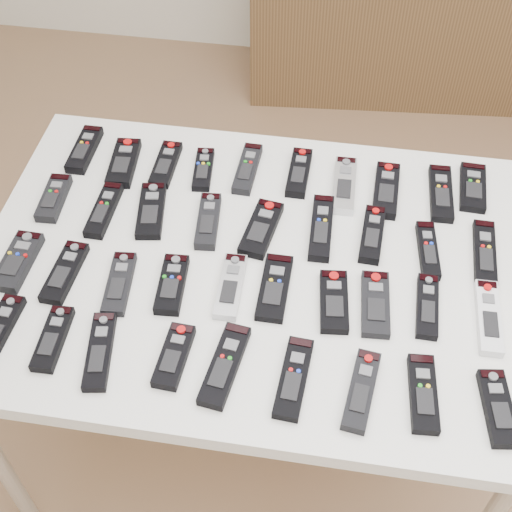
# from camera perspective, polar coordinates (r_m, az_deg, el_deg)

# --- Properties ---
(ground) EXTENTS (4.00, 4.00, 0.00)m
(ground) POSITION_cam_1_polar(r_m,az_deg,el_deg) (2.26, 3.30, -12.79)
(ground) COLOR #9B754F
(ground) RESTS_ON ground
(table) EXTENTS (1.25, 0.88, 0.78)m
(table) POSITION_cam_1_polar(r_m,az_deg,el_deg) (1.64, -0.00, -1.79)
(table) COLOR white
(table) RESTS_ON ground
(sideboard) EXTENTS (1.49, 0.50, 0.73)m
(sideboard) POSITION_cam_1_polar(r_m,az_deg,el_deg) (3.30, 13.23, 18.15)
(sideboard) COLOR #48321C
(sideboard) RESTS_ON ground
(remote_0) EXTENTS (0.05, 0.17, 0.02)m
(remote_0) POSITION_cam_1_polar(r_m,az_deg,el_deg) (1.90, -13.56, 8.28)
(remote_0) COLOR black
(remote_0) RESTS_ON table
(remote_1) EXTENTS (0.08, 0.17, 0.02)m
(remote_1) POSITION_cam_1_polar(r_m,az_deg,el_deg) (1.84, -10.54, 7.34)
(remote_1) COLOR black
(remote_1) RESTS_ON table
(remote_2) EXTENTS (0.05, 0.16, 0.02)m
(remote_2) POSITION_cam_1_polar(r_m,az_deg,el_deg) (1.82, -7.23, 7.29)
(remote_2) COLOR black
(remote_2) RESTS_ON table
(remote_3) EXTENTS (0.06, 0.15, 0.02)m
(remote_3) POSITION_cam_1_polar(r_m,az_deg,el_deg) (1.80, -4.24, 6.92)
(remote_3) COLOR black
(remote_3) RESTS_ON table
(remote_4) EXTENTS (0.05, 0.17, 0.02)m
(remote_4) POSITION_cam_1_polar(r_m,az_deg,el_deg) (1.79, -0.69, 6.99)
(remote_4) COLOR black
(remote_4) RESTS_ON table
(remote_5) EXTENTS (0.05, 0.16, 0.02)m
(remote_5) POSITION_cam_1_polar(r_m,az_deg,el_deg) (1.78, 3.46, 6.67)
(remote_5) COLOR black
(remote_5) RESTS_ON table
(remote_6) EXTENTS (0.06, 0.19, 0.02)m
(remote_6) POSITION_cam_1_polar(r_m,az_deg,el_deg) (1.76, 7.06, 5.63)
(remote_6) COLOR #B7B7BC
(remote_6) RESTS_ON table
(remote_7) EXTENTS (0.06, 0.18, 0.02)m
(remote_7) POSITION_cam_1_polar(r_m,az_deg,el_deg) (1.76, 10.37, 5.20)
(remote_7) COLOR black
(remote_7) RESTS_ON table
(remote_8) EXTENTS (0.06, 0.19, 0.02)m
(remote_8) POSITION_cam_1_polar(r_m,az_deg,el_deg) (1.79, 14.58, 4.87)
(remote_8) COLOR black
(remote_8) RESTS_ON table
(remote_9) EXTENTS (0.07, 0.16, 0.02)m
(remote_9) POSITION_cam_1_polar(r_m,az_deg,el_deg) (1.82, 16.95, 5.27)
(remote_9) COLOR black
(remote_9) RESTS_ON table
(remote_10) EXTENTS (0.06, 0.15, 0.02)m
(remote_10) POSITION_cam_1_polar(r_m,az_deg,el_deg) (1.78, -15.88, 4.48)
(remote_10) COLOR black
(remote_10) RESTS_ON table
(remote_11) EXTENTS (0.05, 0.17, 0.02)m
(remote_11) POSITION_cam_1_polar(r_m,az_deg,el_deg) (1.73, -12.07, 3.61)
(remote_11) COLOR black
(remote_11) RESTS_ON table
(remote_12) EXTENTS (0.09, 0.18, 0.02)m
(remote_12) POSITION_cam_1_polar(r_m,az_deg,el_deg) (1.71, -8.39, 3.60)
(remote_12) COLOR black
(remote_12) RESTS_ON table
(remote_13) EXTENTS (0.06, 0.17, 0.02)m
(remote_13) POSITION_cam_1_polar(r_m,az_deg,el_deg) (1.66, -3.85, 2.80)
(remote_13) COLOR black
(remote_13) RESTS_ON table
(remote_14) EXTENTS (0.09, 0.18, 0.02)m
(remote_14) POSITION_cam_1_polar(r_m,az_deg,el_deg) (1.65, 0.42, 2.20)
(remote_14) COLOR black
(remote_14) RESTS_ON table
(remote_15) EXTENTS (0.05, 0.20, 0.02)m
(remote_15) POSITION_cam_1_polar(r_m,az_deg,el_deg) (1.65, 5.25, 2.26)
(remote_15) COLOR black
(remote_15) RESTS_ON table
(remote_16) EXTENTS (0.06, 0.17, 0.02)m
(remote_16) POSITION_cam_1_polar(r_m,az_deg,el_deg) (1.65, 9.28, 1.71)
(remote_16) COLOR black
(remote_16) RESTS_ON table
(remote_17) EXTENTS (0.06, 0.17, 0.02)m
(remote_17) POSITION_cam_1_polar(r_m,az_deg,el_deg) (1.65, 13.59, 0.45)
(remote_17) COLOR black
(remote_17) RESTS_ON table
(remote_18) EXTENTS (0.05, 0.19, 0.02)m
(remote_18) POSITION_cam_1_polar(r_m,az_deg,el_deg) (1.68, 17.83, 0.18)
(remote_18) COLOR black
(remote_18) RESTS_ON table
(remote_19) EXTENTS (0.07, 0.16, 0.02)m
(remote_19) POSITION_cam_1_polar(r_m,az_deg,el_deg) (1.66, -18.52, -0.41)
(remote_19) COLOR black
(remote_19) RESTS_ON table
(remote_20) EXTENTS (0.06, 0.17, 0.02)m
(remote_20) POSITION_cam_1_polar(r_m,az_deg,el_deg) (1.61, -15.06, -1.28)
(remote_20) COLOR black
(remote_20) RESTS_ON table
(remote_21) EXTENTS (0.07, 0.17, 0.02)m
(remote_21) POSITION_cam_1_polar(r_m,az_deg,el_deg) (1.57, -10.88, -2.17)
(remote_21) COLOR black
(remote_21) RESTS_ON table
(remote_22) EXTENTS (0.06, 0.16, 0.02)m
(remote_22) POSITION_cam_1_polar(r_m,az_deg,el_deg) (1.55, -6.75, -2.27)
(remote_22) COLOR black
(remote_22) RESTS_ON table
(remote_23) EXTENTS (0.05, 0.17, 0.02)m
(remote_23) POSITION_cam_1_polar(r_m,az_deg,el_deg) (1.54, -2.05, -2.44)
(remote_23) COLOR #B7B7BC
(remote_23) RESTS_ON table
(remote_24) EXTENTS (0.06, 0.18, 0.02)m
(remote_24) POSITION_cam_1_polar(r_m,az_deg,el_deg) (1.53, 1.49, -2.54)
(remote_24) COLOR black
(remote_24) RESTS_ON table
(remote_25) EXTENTS (0.07, 0.16, 0.02)m
(remote_25) POSITION_cam_1_polar(r_m,az_deg,el_deg) (1.52, 6.26, -3.64)
(remote_25) COLOR black
(remote_25) RESTS_ON table
(remote_26) EXTENTS (0.07, 0.17, 0.02)m
(remote_26) POSITION_cam_1_polar(r_m,az_deg,el_deg) (1.53, 9.53, -3.81)
(remote_26) COLOR black
(remote_26) RESTS_ON table
(remote_27) EXTENTS (0.05, 0.16, 0.02)m
(remote_27) POSITION_cam_1_polar(r_m,az_deg,el_deg) (1.54, 13.55, -3.93)
(remote_27) COLOR black
(remote_27) RESTS_ON table
(remote_28) EXTENTS (0.05, 0.19, 0.02)m
(remote_28) POSITION_cam_1_polar(r_m,az_deg,el_deg) (1.56, 18.12, -4.69)
(remote_28) COLOR silver
(remote_28) RESTS_ON table
(remote_30) EXTENTS (0.05, 0.15, 0.02)m
(remote_30) POSITION_cam_1_polar(r_m,az_deg,el_deg) (1.51, -15.95, -6.37)
(remote_30) COLOR black
(remote_30) RESTS_ON table
(remote_31) EXTENTS (0.07, 0.18, 0.02)m
(remote_31) POSITION_cam_1_polar(r_m,az_deg,el_deg) (1.47, -12.39, -7.45)
(remote_31) COLOR black
(remote_31) RESTS_ON table
(remote_32) EXTENTS (0.06, 0.15, 0.02)m
(remote_32) POSITION_cam_1_polar(r_m,az_deg,el_deg) (1.44, -6.59, -7.96)
(remote_32) COLOR black
(remote_32) RESTS_ON table
(remote_33) EXTENTS (0.08, 0.19, 0.02)m
(remote_33) POSITION_cam_1_polar(r_m,az_deg,el_deg) (1.42, -2.51, -8.73)
(remote_33) COLOR black
(remote_33) RESTS_ON table
(remote_34) EXTENTS (0.06, 0.18, 0.02)m
(remote_34) POSITION_cam_1_polar(r_m,az_deg,el_deg) (1.41, 3.02, -9.73)
(remote_34) COLOR black
(remote_34) RESTS_ON table
(remote_35) EXTENTS (0.07, 0.18, 0.02)m
(remote_35) POSITION_cam_1_polar(r_m,az_deg,el_deg) (1.40, 8.42, -10.61)
(remote_35) COLOR black
(remote_35) RESTS_ON table
(remote_36) EXTENTS (0.06, 0.17, 0.02)m
(remote_36) POSITION_cam_1_polar(r_m,az_deg,el_deg) (1.42, 13.23, -10.66)
(remote_36) COLOR black
(remote_36) RESTS_ON table
(remote_37) EXTENTS (0.07, 0.16, 0.02)m
(remote_37) POSITION_cam_1_polar(r_m,az_deg,el_deg) (1.44, 18.78, -11.45)
(remote_37) COLOR black
(remote_37) RESTS_ON table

